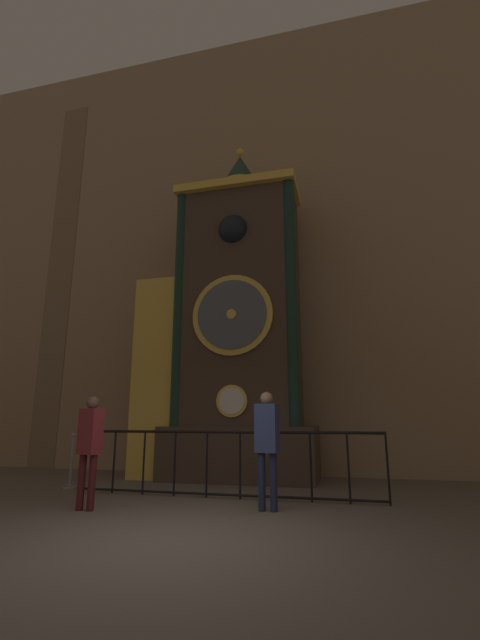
{
  "coord_description": "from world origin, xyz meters",
  "views": [
    {
      "loc": [
        2.09,
        -4.81,
        1.31
      ],
      "look_at": [
        -0.44,
        5.08,
        3.72
      ],
      "focal_mm": 24.0,
      "sensor_mm": 36.0,
      "label": 1
    }
  ],
  "objects_px": {
    "clock_tower": "(227,331)",
    "stanchion_post": "(71,470)",
    "visitor_near": "(90,440)",
    "visitor_far": "(267,438)"
  },
  "relations": [
    {
      "from": "visitor_far",
      "to": "stanchion_post",
      "type": "xyz_separation_m",
      "value": [
        -4.22,
        1.18,
        -0.7
      ]
    },
    {
      "from": "visitor_near",
      "to": "clock_tower",
      "type": "bearing_deg",
      "value": 89.21
    },
    {
      "from": "clock_tower",
      "to": "visitor_near",
      "type": "relative_size",
      "value": 5.02
    },
    {
      "from": "clock_tower",
      "to": "stanchion_post",
      "type": "xyz_separation_m",
      "value": [
        -2.66,
        -1.99,
        -3.11
      ]
    },
    {
      "from": "visitor_near",
      "to": "visitor_far",
      "type": "bearing_deg",
      "value": 28.67
    },
    {
      "from": "clock_tower",
      "to": "stanchion_post",
      "type": "distance_m",
      "value": 4.55
    },
    {
      "from": "stanchion_post",
      "to": "visitor_near",
      "type": "bearing_deg",
      "value": -49.28
    },
    {
      "from": "visitor_near",
      "to": "stanchion_post",
      "type": "distance_m",
      "value": 2.47
    },
    {
      "from": "visitor_near",
      "to": "visitor_far",
      "type": "relative_size",
      "value": 0.96
    },
    {
      "from": "stanchion_post",
      "to": "clock_tower",
      "type": "bearing_deg",
      "value": 36.72
    }
  ]
}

